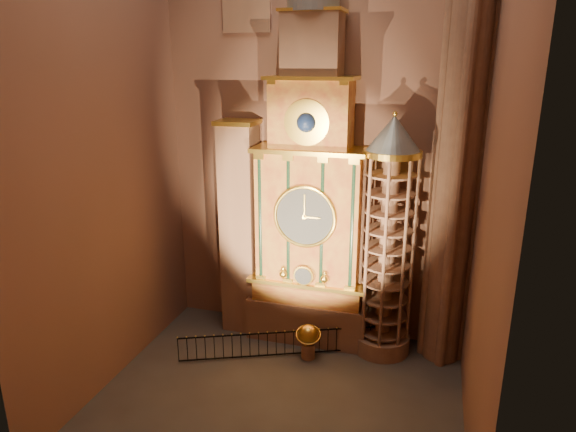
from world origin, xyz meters
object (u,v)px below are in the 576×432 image
(portrait_tower, at_px, (240,228))
(celestial_globe, at_px, (308,338))
(astronomical_clock, at_px, (310,202))
(stair_turret, at_px, (387,242))
(iron_railing, at_px, (285,343))

(portrait_tower, relative_size, celestial_globe, 6.29)
(astronomical_clock, bearing_deg, celestial_globe, -76.77)
(stair_turret, xyz_separation_m, iron_railing, (-4.09, -1.78, -4.63))
(astronomical_clock, height_order, iron_railing, astronomical_clock)
(iron_railing, bearing_deg, stair_turret, 23.58)
(portrait_tower, distance_m, iron_railing, 5.71)
(celestial_globe, bearing_deg, astronomical_clock, 103.23)
(astronomical_clock, xyz_separation_m, celestial_globe, (0.44, -1.88, -5.71))
(portrait_tower, height_order, iron_railing, portrait_tower)
(astronomical_clock, bearing_deg, portrait_tower, 179.71)
(portrait_tower, bearing_deg, astronomical_clock, -0.29)
(stair_turret, height_order, celestial_globe, stair_turret)
(celestial_globe, bearing_deg, iron_railing, -170.66)
(portrait_tower, distance_m, stair_turret, 6.91)
(iron_railing, bearing_deg, astronomical_clock, 74.05)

